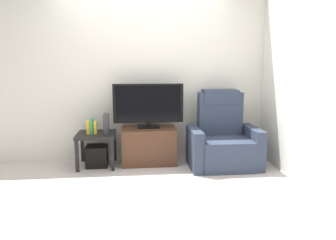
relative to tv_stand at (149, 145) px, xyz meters
The scene contains 12 objects.
ground_plane 0.87m from the tv_stand, 93.76° to the right, with size 6.40×6.40×0.00m, color #BCB2AD.
wall_back 1.08m from the tv_stand, 100.08° to the left, with size 6.40×0.06×2.60m, color silver.
wall_side 2.25m from the tv_stand, 24.32° to the right, with size 0.06×4.48×2.60m, color silver.
tv_stand is the anchor object (origin of this frame).
television 0.60m from the tv_stand, 90.00° to the left, with size 1.01×0.20×0.64m.
recliner_armchair 1.08m from the tv_stand, 11.73° to the right, with size 0.98×0.78×1.08m.
side_table 0.76m from the tv_stand, behind, with size 0.54×0.54×0.48m.
subwoofer_box 0.76m from the tv_stand, behind, with size 0.30×0.30×0.30m, color black.
book_leftmost 0.91m from the tv_stand, behind, with size 0.05×0.12×0.19m, color gold.
book_middle 0.87m from the tv_stand, behind, with size 0.04×0.14×0.22m, color #388C4C.
book_rightmost 0.82m from the tv_stand, behind, with size 0.04×0.10×0.17m, color gold.
game_console 0.70m from the tv_stand, behind, with size 0.07×0.20×0.28m, color #333338.
Camera 1 is at (-0.14, -3.77, 1.47)m, focal length 34.39 mm.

